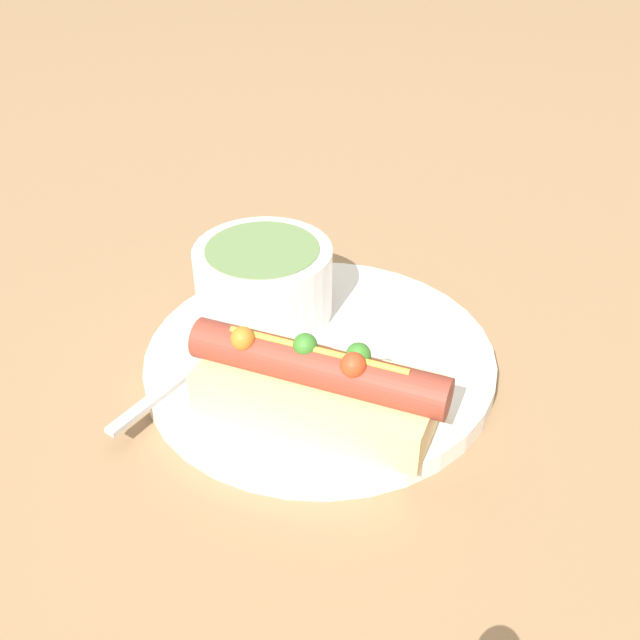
% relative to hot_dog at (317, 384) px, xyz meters
% --- Properties ---
extents(ground_plane, '(4.00, 4.00, 0.00)m').
position_rel_hot_dog_xyz_m(ground_plane, '(-0.01, 0.06, -0.04)').
color(ground_plane, '#93704C').
extents(dinner_plate, '(0.26, 0.26, 0.02)m').
position_rel_hot_dog_xyz_m(dinner_plate, '(-0.01, 0.06, -0.03)').
color(dinner_plate, white).
rests_on(dinner_plate, ground_plane).
extents(hot_dog, '(0.18, 0.10, 0.06)m').
position_rel_hot_dog_xyz_m(hot_dog, '(0.00, 0.00, 0.00)').
color(hot_dog, '#E5C17F').
rests_on(hot_dog, dinner_plate).
extents(soup_bowl, '(0.11, 0.11, 0.06)m').
position_rel_hot_dog_xyz_m(soup_bowl, '(-0.06, 0.11, 0.01)').
color(soup_bowl, white).
rests_on(soup_bowl, dinner_plate).
extents(spoon, '(0.09, 0.17, 0.01)m').
position_rel_hot_dog_xyz_m(spoon, '(-0.08, 0.07, -0.02)').
color(spoon, '#B7B7BC').
rests_on(spoon, dinner_plate).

